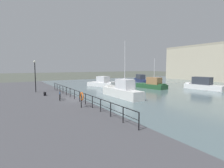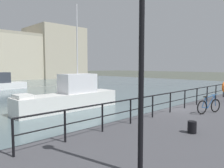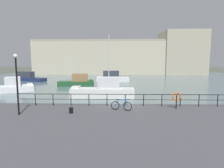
% 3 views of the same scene
% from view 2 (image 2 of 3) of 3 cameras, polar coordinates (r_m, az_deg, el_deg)
% --- Properties ---
extents(ground_plane, '(240.00, 240.00, 0.00)m').
position_cam_2_polar(ground_plane, '(13.77, 15.16, -9.49)').
color(ground_plane, '#4C5147').
extents(water_basin, '(80.00, 60.00, 0.01)m').
position_cam_2_polar(water_basin, '(38.79, -27.08, -0.77)').
color(water_basin, slate).
rests_on(water_basin, ground_plane).
extents(moored_cabin_cruiser, '(8.32, 1.90, 8.12)m').
position_cam_2_polar(moored_cabin_cruiser, '(17.02, -10.91, -3.33)').
color(moored_cabin_cruiser, white).
rests_on(moored_cabin_cruiser, water_basin).
extents(quay_railing, '(21.20, 0.07, 1.08)m').
position_cam_2_polar(quay_railing, '(14.08, 20.16, -2.62)').
color(quay_railing, black).
rests_on(quay_railing, quay_promenade).
extents(parked_bicycle, '(1.72, 0.55, 0.98)m').
position_cam_2_polar(parked_bicycle, '(12.44, 24.21, -5.29)').
color(parked_bicycle, black).
rests_on(parked_bicycle, quay_promenade).
extents(mooring_bollard, '(0.32, 0.32, 0.44)m').
position_cam_2_polar(mooring_bollard, '(8.62, 20.36, -10.63)').
color(mooring_bollard, black).
rests_on(mooring_bollard, quay_promenade).
extents(life_ring_stand, '(0.75, 0.16, 1.40)m').
position_cam_2_polar(life_ring_stand, '(16.99, 27.55, -0.85)').
color(life_ring_stand, black).
rests_on(life_ring_stand, quay_promenade).
extents(quay_lamp_post, '(0.32, 0.32, 4.53)m').
position_cam_2_polar(quay_lamp_post, '(4.76, 7.80, 10.07)').
color(quay_lamp_post, black).
rests_on(quay_lamp_post, quay_promenade).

